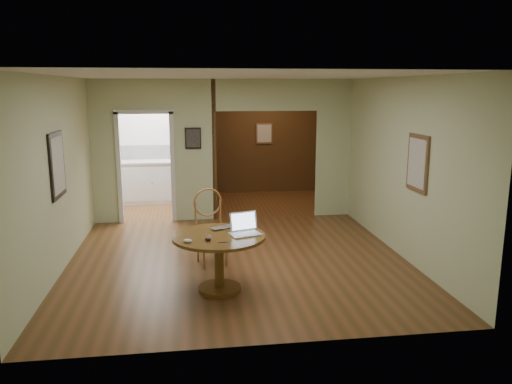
{
  "coord_description": "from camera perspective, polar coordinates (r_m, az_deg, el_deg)",
  "views": [
    {
      "loc": [
        -0.71,
        -7.04,
        2.53
      ],
      "look_at": [
        0.23,
        -0.2,
        1.09
      ],
      "focal_mm": 35.0,
      "sensor_mm": 36.0,
      "label": 1
    }
  ],
  "objects": [
    {
      "name": "closed_laptop",
      "position": [
        6.51,
        -3.55,
        -4.17
      ],
      "size": [
        0.39,
        0.34,
        0.03
      ],
      "primitive_type": "imported",
      "rotation": [
        0.0,
        0.0,
        0.47
      ],
      "color": "#BCBCC1",
      "rests_on": "dining_table"
    },
    {
      "name": "grocery_bag",
      "position": [
        11.33,
        -7.32,
        4.44
      ],
      "size": [
        0.36,
        0.32,
        0.32
      ],
      "primitive_type": "ellipsoid",
      "rotation": [
        0.0,
        0.0,
        0.15
      ],
      "color": "#C2B78E",
      "rests_on": "kitchen_cabinet"
    },
    {
      "name": "dining_table",
      "position": [
        6.32,
        -4.24,
        -6.59
      ],
      "size": [
        1.17,
        1.17,
        0.73
      ],
      "rotation": [
        0.0,
        0.0,
        0.14
      ],
      "color": "brown",
      "rests_on": "ground"
    },
    {
      "name": "wine_glass",
      "position": [
        6.03,
        -5.51,
        -5.15
      ],
      "size": [
        0.09,
        0.09,
        0.1
      ],
      "primitive_type": null,
      "color": "white",
      "rests_on": "dining_table"
    },
    {
      "name": "chair",
      "position": [
        7.3,
        -5.27,
        -3.46
      ],
      "size": [
        0.56,
        0.56,
        1.1
      ],
      "rotation": [
        0.0,
        0.0,
        0.24
      ],
      "color": "#A55E3A",
      "rests_on": "ground"
    },
    {
      "name": "floor",
      "position": [
        7.51,
        -1.99,
        -7.9
      ],
      "size": [
        5.0,
        5.0,
        0.0
      ],
      "primitive_type": "plane",
      "color": "#4F3216",
      "rests_on": "ground"
    },
    {
      "name": "pen",
      "position": [
        5.97,
        -3.77,
        -5.76
      ],
      "size": [
        0.13,
        0.02,
        0.01
      ],
      "primitive_type": "cylinder",
      "rotation": [
        0.0,
        1.57,
        0.11
      ],
      "color": "navy",
      "rests_on": "dining_table"
    },
    {
      "name": "mouse",
      "position": [
        6.0,
        -7.81,
        -5.55
      ],
      "size": [
        0.12,
        0.09,
        0.05
      ],
      "primitive_type": "ellipsoid",
      "rotation": [
        0.0,
        0.0,
        -0.24
      ],
      "color": "silver",
      "rests_on": "dining_table"
    },
    {
      "name": "room_shell",
      "position": [
        10.21,
        -6.47,
        4.72
      ],
      "size": [
        5.2,
        7.5,
        5.0
      ],
      "color": "silver",
      "rests_on": "ground"
    },
    {
      "name": "open_laptop",
      "position": [
        6.31,
        -1.34,
        -4.16
      ],
      "size": [
        0.43,
        0.42,
        0.26
      ],
      "rotation": [
        0.0,
        0.0,
        0.31
      ],
      "color": "silver",
      "rests_on": "dining_table"
    },
    {
      "name": "kitchen_cabinet",
      "position": [
        11.44,
        -10.94,
        1.21
      ],
      "size": [
        2.06,
        0.6,
        0.94
      ],
      "color": "silver",
      "rests_on": "ground"
    }
  ]
}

